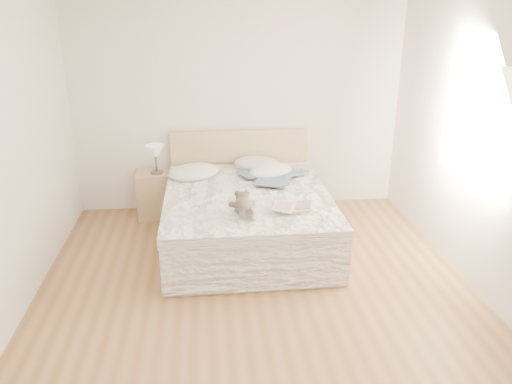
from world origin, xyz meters
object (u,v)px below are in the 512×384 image
Objects in this scene: childrens_book at (293,207)px; teddy_bear at (243,211)px; photo_book at (204,170)px; nightstand at (157,194)px; bed at (246,215)px; table_lamp at (156,153)px.

teddy_bear is (-0.49, -0.09, 0.02)m from childrens_book.
teddy_bear is at bearing -102.22° from photo_book.
photo_book is 0.79× the size of childrens_book.
bed is at bearing -38.08° from nightstand.
nightstand is 0.53m from table_lamp.
table_lamp is 0.88× the size of childrens_book.
bed reaches higher than teddy_bear.
bed is at bearing 139.83° from childrens_book.
photo_book reaches higher than nightstand.
teddy_bear is (0.95, -1.51, 0.37)m from nightstand.
nightstand is at bearing 116.84° from teddy_bear.
photo_book is (0.59, -0.21, 0.35)m from nightstand.
bed is 6.91× the size of photo_book.
photo_book is at bearing 126.54° from bed.
bed is 6.21× the size of table_lamp.
bed is 5.47× the size of childrens_book.
photo_book is at bearing 100.10° from teddy_bear.
table_lamp reaches higher than childrens_book.
childrens_book is (0.40, -0.61, 0.32)m from bed.
photo_book is at bearing -17.30° from table_lamp.
bed is 1.37m from table_lamp.
table_lamp is 1.75m from teddy_bear.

